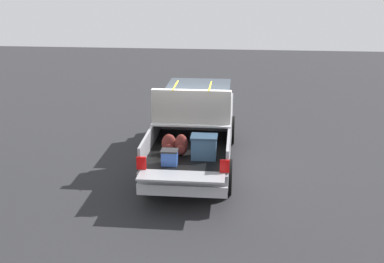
# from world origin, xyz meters

# --- Properties ---
(ground_plane) EXTENTS (40.00, 40.00, 0.00)m
(ground_plane) POSITION_xyz_m (0.00, 0.00, 0.00)
(ground_plane) COLOR #262628
(pickup_truck) EXTENTS (6.05, 2.06, 2.23)m
(pickup_truck) POSITION_xyz_m (0.35, -0.00, 0.96)
(pickup_truck) COLOR gray
(pickup_truck) RESTS_ON ground_plane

